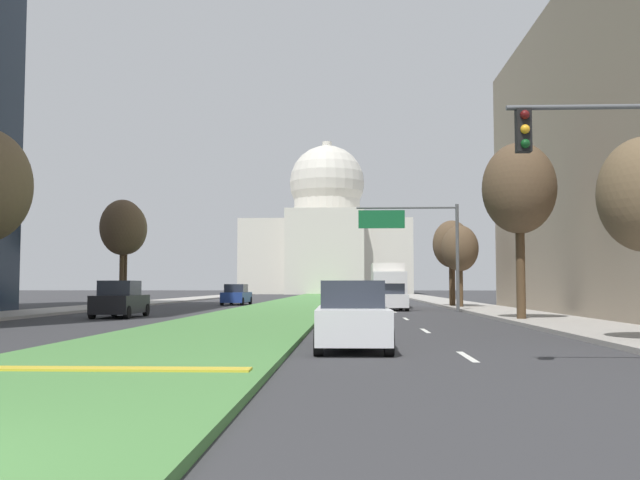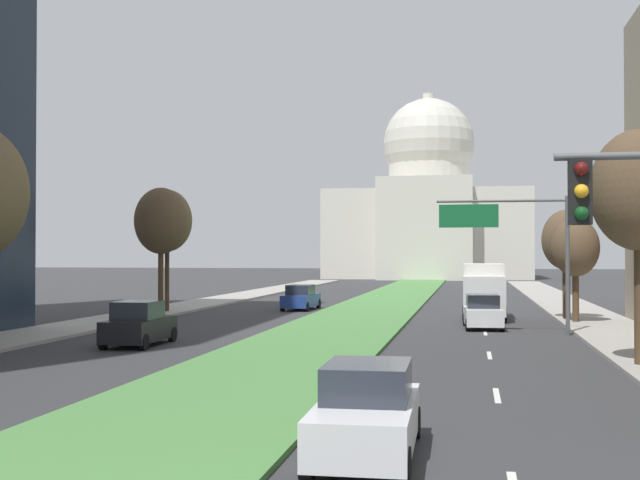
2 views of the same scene
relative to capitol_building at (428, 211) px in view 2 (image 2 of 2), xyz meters
The scene contains 17 objects.
ground_plane 64.51m from the capitol_building, 90.00° to the right, with size 283.44×283.44×0.00m, color #333335.
grass_median 70.86m from the capitol_building, 90.00° to the right, with size 6.18×115.95×0.14m, color #4C8442.
lane_dashes_right 94.58m from the capitol_building, 85.63° to the right, with size 0.16×48.67×0.01m.
sidewalk_left 78.37m from the capitol_building, 99.81° to the right, with size 4.00×115.95×0.15m, color #9E9991.
sidewalk_right 78.37m from the capitol_building, 80.19° to the right, with size 4.00×115.95×0.15m, color #9E9991.
capitol_building is the anchor object (origin of this frame).
overhead_guide_sign 91.08m from the capitol_building, 84.57° to the right, with size 6.16×0.20×6.50m.
street_tree_right_mid 102.52m from the capitol_building, 83.26° to the right, with size 3.25×3.25×7.96m.
street_tree_left_far 83.96m from the capitol_building, 98.22° to the right, with size 3.22×3.22×7.80m.
street_tree_right_far 85.39m from the capitol_building, 81.87° to the right, with size 2.53×2.53×5.73m.
street_tree_left_distant 81.51m from the capitol_building, 98.88° to the right, with size 3.17×3.17×7.89m.
street_tree_right_distant 82.85m from the capitol_building, 81.77° to the right, with size 2.74×2.74×6.30m.
sedan_lead_stopped 115.60m from the capitol_building, 87.73° to the right, with size 1.91×4.54×1.74m.
sedan_midblock 98.90m from the capitol_building, 94.10° to the right, with size 1.96×4.17×1.84m.
sedan_distant 88.50m from the capitol_building, 85.38° to the right, with size 2.05×4.19×1.72m.
sedan_far_horizon 76.35m from the capitol_building, 93.67° to the right, with size 1.98×4.64×1.69m.
box_truck_delivery 82.31m from the capitol_building, 84.94° to the right, with size 2.40×6.40×3.20m.
Camera 2 is at (6.48, -2.56, 3.82)m, focal length 46.60 mm.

